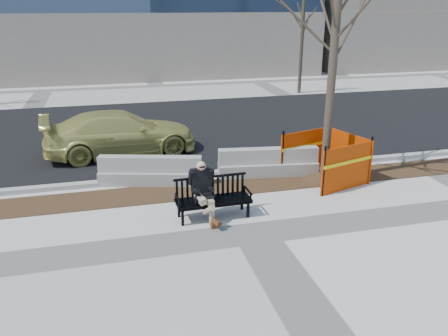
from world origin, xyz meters
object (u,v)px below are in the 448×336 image
(tree_fence, at_px, (323,180))
(jersey_barrier_left, at_px, (151,184))
(sedan, at_px, (122,154))
(jersey_barrier_right, at_px, (268,175))
(bench, at_px, (213,217))
(seated_man, at_px, (203,217))

(tree_fence, relative_size, jersey_barrier_left, 2.40)
(tree_fence, bearing_deg, sedan, 144.89)
(tree_fence, distance_m, sedan, 6.43)
(jersey_barrier_left, distance_m, jersey_barrier_right, 3.26)
(tree_fence, distance_m, jersey_barrier_right, 1.54)
(bench, relative_size, seated_man, 1.31)
(sedan, relative_size, jersey_barrier_left, 1.74)
(bench, height_order, jersey_barrier_right, bench)
(seated_man, relative_size, jersey_barrier_left, 0.48)
(bench, distance_m, jersey_barrier_left, 2.65)
(seated_man, distance_m, sedan, 5.41)
(jersey_barrier_left, bearing_deg, tree_fence, 4.87)
(seated_man, bearing_deg, jersey_barrier_right, 41.83)
(tree_fence, bearing_deg, jersey_barrier_right, 152.32)
(bench, xyz_separation_m, seated_man, (-0.23, 0.04, 0.00))
(seated_man, xyz_separation_m, jersey_barrier_left, (-0.94, 2.33, 0.00))
(bench, xyz_separation_m, sedan, (-1.81, 5.21, 0.00))
(bench, bearing_deg, tree_fence, 22.17)
(sedan, bearing_deg, tree_fence, -131.75)
(tree_fence, bearing_deg, bench, -156.33)
(bench, distance_m, seated_man, 0.24)
(bench, distance_m, sedan, 5.52)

